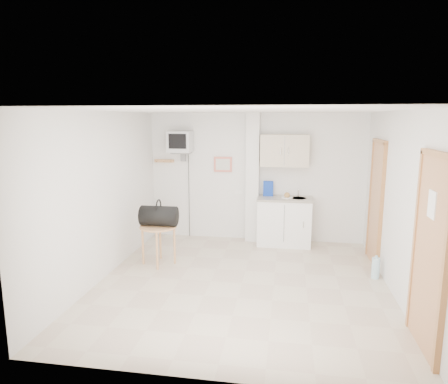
% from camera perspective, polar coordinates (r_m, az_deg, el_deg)
% --- Properties ---
extents(ground, '(4.50, 4.50, 0.00)m').
position_cam_1_polar(ground, '(6.04, 2.58, -12.89)').
color(ground, beige).
rests_on(ground, ground).
extents(room_envelope, '(4.24, 4.54, 2.55)m').
position_cam_1_polar(room_envelope, '(5.68, 5.21, 1.75)').
color(room_envelope, white).
rests_on(room_envelope, ground).
extents(kitchenette, '(1.03, 0.58, 2.10)m').
position_cam_1_polar(kitchenette, '(7.68, 8.61, -1.59)').
color(kitchenette, white).
rests_on(kitchenette, ground).
extents(crt_television, '(0.44, 0.45, 2.15)m').
position_cam_1_polar(crt_television, '(7.82, -6.24, 7.05)').
color(crt_television, slate).
rests_on(crt_television, ground).
extents(round_table, '(0.60, 0.60, 0.66)m').
position_cam_1_polar(round_table, '(6.69, -9.37, -5.53)').
color(round_table, tan).
rests_on(round_table, ground).
extents(duffel_bag, '(0.60, 0.33, 0.44)m').
position_cam_1_polar(duffel_bag, '(6.63, -9.29, -3.36)').
color(duffel_bag, black).
rests_on(duffel_bag, round_table).
extents(water_bottle, '(0.12, 0.12, 0.36)m').
position_cam_1_polar(water_bottle, '(6.57, 20.85, -10.11)').
color(water_bottle, '#AAD5E4').
rests_on(water_bottle, ground).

